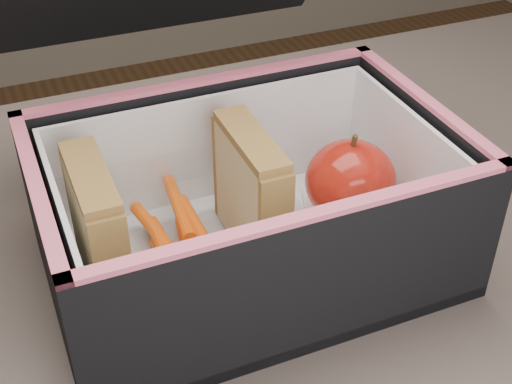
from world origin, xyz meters
The scene contains 8 objects.
kitchen_table centered at (0.00, 0.00, 0.66)m, with size 1.20×0.80×0.75m.
lunch_bag centered at (-0.01, 0.05, 0.82)m, with size 0.31×0.34×0.27m.
plastic_tub centered at (-0.07, 0.05, 0.80)m, with size 0.16×0.12×0.07m, color white, non-canonical shape.
sandwich_left centered at (-0.13, 0.05, 0.82)m, with size 0.03×0.09×0.10m.
sandwich_right centered at (-0.01, 0.05, 0.82)m, with size 0.03×0.09×0.10m.
carrot_sticks centered at (-0.07, 0.05, 0.78)m, with size 0.04×0.13×0.03m.
paper_napkin centered at (0.08, 0.05, 0.77)m, with size 0.08×0.08×0.01m, color white.
red_apple centered at (0.08, 0.04, 0.81)m, with size 0.08×0.08×0.08m.
Camera 1 is at (-0.18, -0.37, 1.14)m, focal length 50.00 mm.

